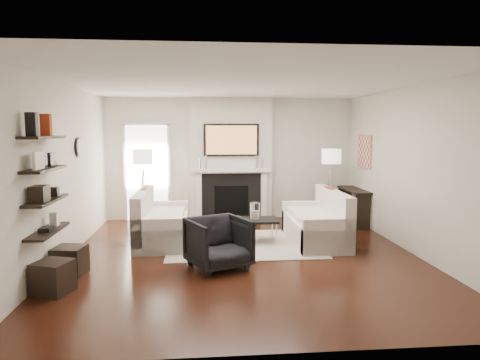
{
  "coord_description": "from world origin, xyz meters",
  "views": [
    {
      "loc": [
        -0.64,
        -6.57,
        1.99
      ],
      "look_at": [
        0.0,
        0.6,
        1.15
      ],
      "focal_mm": 32.0,
      "sensor_mm": 36.0,
      "label": 1
    }
  ],
  "objects": [
    {
      "name": "room_envelope",
      "position": [
        0.0,
        0.0,
        1.35
      ],
      "size": [
        6.0,
        6.0,
        6.0
      ],
      "color": "#33150B",
      "rests_on": "ground"
    },
    {
      "name": "chimney_breast",
      "position": [
        0.0,
        2.88,
        1.35
      ],
      "size": [
        1.8,
        0.25,
        2.7
      ],
      "primitive_type": "cube",
      "color": "silver",
      "rests_on": "floor"
    },
    {
      "name": "fireplace_surround",
      "position": [
        0.0,
        2.74,
        0.52
      ],
      "size": [
        1.3,
        0.02,
        1.04
      ],
      "primitive_type": "cube",
      "color": "black",
      "rests_on": "floor"
    },
    {
      "name": "firebox",
      "position": [
        0.0,
        2.73,
        0.45
      ],
      "size": [
        0.75,
        0.02,
        0.65
      ],
      "primitive_type": "cube",
      "color": "black",
      "rests_on": "floor"
    },
    {
      "name": "mantel_pilaster_l",
      "position": [
        -0.72,
        2.71,
        0.55
      ],
      "size": [
        0.12,
        0.08,
        1.1
      ],
      "primitive_type": "cube",
      "color": "white",
      "rests_on": "floor"
    },
    {
      "name": "mantel_pilaster_r",
      "position": [
        0.72,
        2.71,
        0.55
      ],
      "size": [
        0.12,
        0.08,
        1.1
      ],
      "primitive_type": "cube",
      "color": "white",
      "rests_on": "floor"
    },
    {
      "name": "mantel_shelf",
      "position": [
        0.0,
        2.69,
        1.12
      ],
      "size": [
        1.7,
        0.18,
        0.07
      ],
      "primitive_type": "cube",
      "color": "white",
      "rests_on": "chimney_breast"
    },
    {
      "name": "tv_body",
      "position": [
        0.0,
        2.71,
        1.78
      ],
      "size": [
        1.2,
        0.06,
        0.7
      ],
      "primitive_type": "cube",
      "color": "black",
      "rests_on": "chimney_breast"
    },
    {
      "name": "tv_screen",
      "position": [
        0.0,
        2.68,
        1.78
      ],
      "size": [
        1.1,
        0.0,
        0.62
      ],
      "primitive_type": "cube",
      "color": "#BF723F",
      "rests_on": "tv_body"
    },
    {
      "name": "candlestick_l_tall",
      "position": [
        -0.55,
        2.7,
        1.3
      ],
      "size": [
        0.04,
        0.04,
        0.3
      ],
      "primitive_type": "cylinder",
      "color": "silver",
      "rests_on": "mantel_shelf"
    },
    {
      "name": "candlestick_l_short",
      "position": [
        -0.68,
        2.7,
        1.27
      ],
      "size": [
        0.04,
        0.04,
        0.24
      ],
      "primitive_type": "cylinder",
      "color": "silver",
      "rests_on": "mantel_shelf"
    },
    {
      "name": "candlestick_r_tall",
      "position": [
        0.55,
        2.7,
        1.3
      ],
      "size": [
        0.04,
        0.04,
        0.3
      ],
      "primitive_type": "cylinder",
      "color": "silver",
      "rests_on": "mantel_shelf"
    },
    {
      "name": "candlestick_r_short",
      "position": [
        0.68,
        2.7,
        1.27
      ],
      "size": [
        0.04,
        0.04,
        0.24
      ],
      "primitive_type": "cylinder",
      "color": "silver",
      "rests_on": "mantel_shelf"
    },
    {
      "name": "hallway_panel",
      "position": [
        -1.85,
        2.98,
        1.05
      ],
      "size": [
        0.9,
        0.02,
        2.1
      ],
      "primitive_type": "cube",
      "color": "white",
      "rests_on": "floor"
    },
    {
      "name": "door_trim_l",
      "position": [
        -2.33,
        2.96,
        1.05
      ],
      "size": [
        0.06,
        0.06,
        2.16
      ],
      "primitive_type": "cube",
      "color": "white",
      "rests_on": "floor"
    },
    {
      "name": "door_trim_r",
      "position": [
        -1.37,
        2.96,
        1.05
      ],
      "size": [
        0.06,
        0.06,
        2.16
      ],
      "primitive_type": "cube",
      "color": "white",
      "rests_on": "floor"
    },
    {
      "name": "door_trim_top",
      "position": [
        -1.85,
        2.96,
        2.13
      ],
      "size": [
        1.02,
        0.06,
        0.06
      ],
      "primitive_type": "cube",
      "color": "white",
      "rests_on": "wall_back"
    },
    {
      "name": "rug",
      "position": [
        0.07,
        0.71,
        0.01
      ],
      "size": [
        2.6,
        2.0,
        0.01
      ],
      "primitive_type": "cube",
      "color": "#B8AA97",
      "rests_on": "floor"
    },
    {
      "name": "loveseat_left_base",
      "position": [
        -1.35,
        1.01,
        0.21
      ],
      "size": [
        0.85,
        1.8,
        0.42
      ],
      "primitive_type": "cube",
      "color": "silver",
      "rests_on": "floor"
    },
    {
      "name": "loveseat_left_back",
      "position": [
        -1.69,
        1.01,
        0.53
      ],
      "size": [
        0.18,
        1.8,
        0.8
      ],
      "primitive_type": "cube",
      "color": "silver",
      "rests_on": "floor"
    },
    {
      "name": "loveseat_left_arm_n",
      "position": [
        -1.35,
        0.2,
        0.3
      ],
      "size": [
        0.85,
        0.18,
        0.6
      ],
      "primitive_type": "cube",
      "color": "silver",
      "rests_on": "floor"
    },
    {
      "name": "loveseat_left_arm_s",
      "position": [
        -1.35,
        1.82,
        0.3
      ],
      "size": [
        0.85,
        0.18,
        0.6
      ],
      "primitive_type": "cube",
      "color": "silver",
      "rests_on": "floor"
    },
    {
      "name": "loveseat_left_cushion",
      "position": [
        -1.3,
        1.01,
        0.47
      ],
      "size": [
        0.63,
        1.44,
        0.1
      ],
      "primitive_type": "cube",
      "color": "silver",
      "rests_on": "loveseat_left_base"
    },
    {
      "name": "pillow_left_orange",
      "position": [
        -1.69,
        1.31,
        0.73
      ],
      "size": [
        0.1,
        0.42,
        0.42
      ],
      "primitive_type": "cube",
      "color": "#982D12",
      "rests_on": "loveseat_left_cushion"
    },
    {
      "name": "pillow_left_charcoal",
      "position": [
        -1.69,
        0.71,
        0.72
      ],
      "size": [
        0.1,
        0.4,
        0.4
      ],
      "primitive_type": "cube",
      "color": "black",
      "rests_on": "loveseat_left_cushion"
    },
    {
      "name": "loveseat_right_base",
      "position": [
        1.36,
        0.76,
        0.21
      ],
      "size": [
        0.85,
        1.8,
        0.42
      ],
      "primitive_type": "cube",
      "color": "silver",
      "rests_on": "floor"
    },
    {
      "name": "loveseat_right_back",
      "position": [
        1.69,
        0.76,
        0.53
      ],
      "size": [
        0.18,
        1.8,
        0.8
      ],
      "primitive_type": "cube",
      "color": "silver",
      "rests_on": "floor"
    },
    {
      "name": "loveseat_right_arm_n",
      "position": [
        1.36,
        -0.05,
        0.3
      ],
      "size": [
        0.85,
        0.18,
        0.6
      ],
      "primitive_type": "cube",
      "color": "silver",
      "rests_on": "floor"
    },
    {
      "name": "loveseat_right_arm_s",
      "position": [
        1.36,
        1.57,
        0.3
      ],
      "size": [
        0.85,
        0.18,
        0.6
      ],
      "primitive_type": "cube",
      "color": "silver",
      "rests_on": "floor"
    },
    {
      "name": "loveseat_right_cushion",
      "position": [
        1.31,
        0.76,
        0.47
      ],
      "size": [
        0.63,
        1.44,
        0.1
      ],
      "primitive_type": "cube",
      "color": "silver",
      "rests_on": "loveseat_right_base"
    },
    {
      "name": "pillow_right_orange",
      "position": [
        1.69,
        1.06,
        0.73
      ],
      "size": [
        0.1,
        0.42,
        0.42
      ],
      "primitive_type": "cube",
      "color": "#982D12",
      "rests_on": "loveseat_right_cushion"
    },
    {
      "name": "pillow_right_charcoal",
      "position": [
        1.69,
        0.46,
        0.72
      ],
      "size": [
        0.1,
        0.4,
        0.4
      ],
      "primitive_type": "cube",
      "color": "black",
      "rests_on": "loveseat_right_cushion"
    },
    {
      "name": "coffee_table",
      "position": [
        0.14,
        0.83,
        0.4
      ],
      "size": [
        1.1,
        0.55,
        0.04
      ],
      "primitive_type": "cube",
      "color": "black",
      "rests_on": "floor"
    },
    {
      "name": "coffee_leg_nw",
      "position": [
        -0.36,
        0.61,
        0.19
      ],
      "size": [
        0.02,
        0.02,
        0.38
      ],
      "primitive_type": "cylinder",
      "color": "silver",
      "rests_on": "floor"
    },
    {
      "name": "coffee_leg_ne",
      "position": [
        0.64,
        0.61,
        0.19
      ],
      "size": [
        0.02,
        0.02,
        0.38
      ],
      "primitive_type": "cylinder",
      "color": "silver",
      "rests_on": "floor"
    },
    {
      "name": "coffee_leg_sw",
      "position": [
        -0.36,
        1.05,
        0.19
      ],
      "size": [
        0.02,
        0.02,
        0.38
      ],
      "primitive_type": "cylinder",
      "color": "silver",
      "rests_on": "floor"
    },
    {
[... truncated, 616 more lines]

